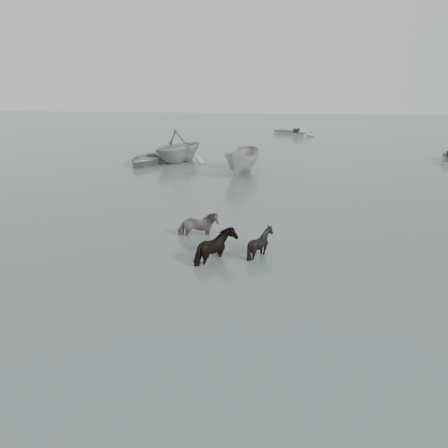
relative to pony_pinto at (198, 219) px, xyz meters
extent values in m
plane|color=#505F59|center=(-0.33, -3.04, -0.69)|extent=(140.00, 140.00, 0.00)
imported|color=black|center=(0.00, 0.00, 0.00)|extent=(1.75, 1.07, 1.38)
imported|color=black|center=(1.06, -2.41, 0.05)|extent=(1.46, 1.63, 1.47)
imported|color=black|center=(2.55, -1.73, -0.05)|extent=(1.39, 1.30, 1.29)
imported|color=#B4B4AF|center=(-6.52, 15.15, -0.22)|extent=(3.66, 4.81, 0.93)
imported|color=#ACAFAD|center=(-4.26, 16.21, 0.63)|extent=(6.17, 6.45, 2.63)
imported|color=#A8A9A4|center=(0.88, 12.49, 0.22)|extent=(2.69, 4.99, 1.82)
camera|label=1|loc=(2.92, -16.34, 5.33)|focal=35.00mm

